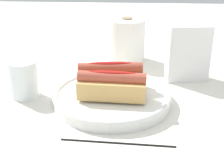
% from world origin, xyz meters
% --- Properties ---
extents(ground_plane, '(2.40, 2.40, 0.00)m').
position_xyz_m(ground_plane, '(0.00, 0.00, 0.00)').
color(ground_plane, silver).
extents(serving_bowl, '(0.27, 0.27, 0.03)m').
position_xyz_m(serving_bowl, '(0.01, 0.01, 0.02)').
color(serving_bowl, white).
rests_on(serving_bowl, ground_plane).
extents(hotdog_front, '(0.15, 0.06, 0.06)m').
position_xyz_m(hotdog_front, '(0.01, -0.02, 0.06)').
color(hotdog_front, tan).
rests_on(hotdog_front, serving_bowl).
extents(hotdog_back, '(0.15, 0.06, 0.06)m').
position_xyz_m(hotdog_back, '(0.00, 0.04, 0.06)').
color(hotdog_back, tan).
rests_on(hotdog_back, serving_bowl).
extents(water_glass, '(0.07, 0.07, 0.09)m').
position_xyz_m(water_glass, '(-0.21, 0.04, 0.04)').
color(water_glass, white).
rests_on(water_glass, ground_plane).
extents(paper_towel_roll, '(0.11, 0.11, 0.13)m').
position_xyz_m(paper_towel_roll, '(0.03, 0.30, 0.07)').
color(paper_towel_roll, white).
rests_on(paper_towel_roll, ground_plane).
extents(napkin_box, '(0.11, 0.06, 0.15)m').
position_xyz_m(napkin_box, '(0.20, 0.16, 0.07)').
color(napkin_box, white).
rests_on(napkin_box, ground_plane).
extents(chopstick_near, '(0.22, 0.02, 0.01)m').
position_xyz_m(chopstick_near, '(0.03, -0.15, 0.00)').
color(chopstick_near, black).
rests_on(chopstick_near, ground_plane).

